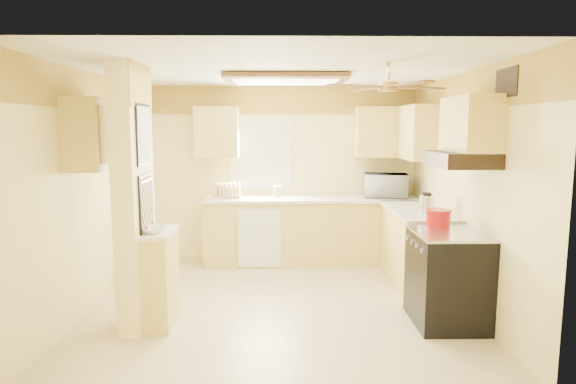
{
  "coord_description": "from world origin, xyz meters",
  "views": [
    {
      "loc": [
        0.03,
        -5.07,
        1.93
      ],
      "look_at": [
        0.12,
        0.35,
        1.19
      ],
      "focal_mm": 30.0,
      "sensor_mm": 36.0,
      "label": 1
    }
  ],
  "objects_px": {
    "microwave": "(386,185)",
    "kettle": "(426,204)",
    "stove": "(447,278)",
    "dutch_oven": "(438,218)",
    "bowl": "(152,230)"
  },
  "relations": [
    {
      "from": "microwave",
      "to": "kettle",
      "type": "relative_size",
      "value": 2.47
    },
    {
      "from": "stove",
      "to": "dutch_oven",
      "type": "relative_size",
      "value": 3.52
    },
    {
      "from": "kettle",
      "to": "bowl",
      "type": "bearing_deg",
      "value": -161.22
    },
    {
      "from": "stove",
      "to": "microwave",
      "type": "bearing_deg",
      "value": 93.77
    },
    {
      "from": "bowl",
      "to": "stove",
      "type": "bearing_deg",
      "value": 1.93
    },
    {
      "from": "microwave",
      "to": "dutch_oven",
      "type": "height_order",
      "value": "microwave"
    },
    {
      "from": "bowl",
      "to": "kettle",
      "type": "distance_m",
      "value": 3.04
    },
    {
      "from": "microwave",
      "to": "bowl",
      "type": "bearing_deg",
      "value": 49.8
    },
    {
      "from": "stove",
      "to": "dutch_oven",
      "type": "height_order",
      "value": "dutch_oven"
    },
    {
      "from": "bowl",
      "to": "dutch_oven",
      "type": "height_order",
      "value": "dutch_oven"
    },
    {
      "from": "stove",
      "to": "dutch_oven",
      "type": "xyz_separation_m",
      "value": [
        -0.02,
        0.29,
        0.54
      ]
    },
    {
      "from": "microwave",
      "to": "kettle",
      "type": "height_order",
      "value": "microwave"
    },
    {
      "from": "stove",
      "to": "kettle",
      "type": "bearing_deg",
      "value": 87.4
    },
    {
      "from": "kettle",
      "to": "microwave",
      "type": "bearing_deg",
      "value": 98.06
    },
    {
      "from": "microwave",
      "to": "bowl",
      "type": "height_order",
      "value": "microwave"
    }
  ]
}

